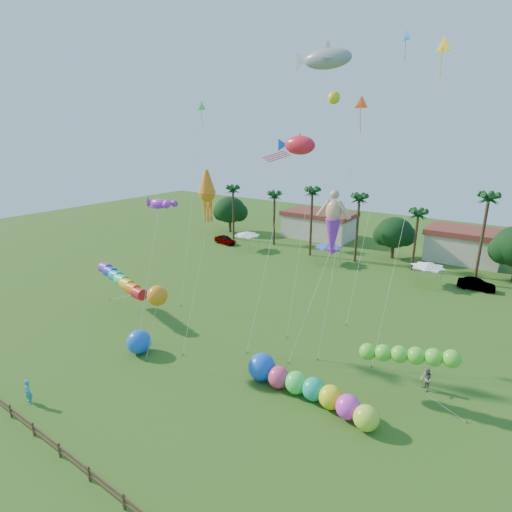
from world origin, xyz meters
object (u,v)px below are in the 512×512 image
Objects in this scene: spectator_b at (426,379)px; blue_ball at (139,342)px; spectator_a at (28,392)px; caterpillar_inflatable at (304,387)px; car_a at (225,240)px; car_b at (476,284)px.

spectator_b is 0.89× the size of blue_ball.
spectator_a is at bearing -92.52° from spectator_b.
caterpillar_inflatable is (15.69, 11.79, -0.02)m from spectator_a.
spectator_a is 0.88× the size of blue_ball.
car_b is (38.65, 1.20, -0.05)m from car_a.
spectator_a reaches higher than car_a.
car_b is 2.27× the size of spectator_a.
spectator_a is at bearing -149.99° from car_a.
car_b is 39.99m from blue_ball.
car_a is at bearing 113.52° from spectator_a.
caterpillar_inflatable is 15.03m from blue_ball.
spectator_b is at bearing 176.04° from car_b.
spectator_b is at bearing 40.66° from spectator_a.
car_b is at bearing 80.28° from caterpillar_inflatable.
blue_ball reaches higher than spectator_a.
caterpillar_inflatable is at bearing -90.13° from spectator_b.
car_a is 2.06× the size of blue_ball.
car_b is at bearing 56.62° from blue_ball.
blue_ball is at bearing -108.69° from spectator_b.
caterpillar_inflatable reaches higher than car_a.
spectator_b reaches higher than spectator_a.
car_a is 38.67m from car_b.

